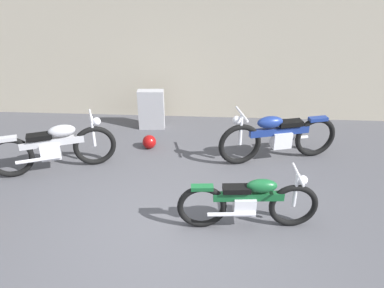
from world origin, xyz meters
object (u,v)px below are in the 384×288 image
object	(u,v)px
motorcycle_blue	(278,136)
motorcycle_silver	(54,147)
motorcycle_green	(249,202)
stone_marker	(151,110)
helmet	(149,142)

from	to	relation	value
motorcycle_blue	motorcycle_silver	bearing A→B (deg)	-6.28
motorcycle_blue	motorcycle_green	world-z (taller)	motorcycle_blue
motorcycle_green	stone_marker	bearing A→B (deg)	116.04
motorcycle_green	motorcycle_silver	bearing A→B (deg)	153.40
motorcycle_blue	motorcycle_green	xyz separation A→B (m)	(-0.63, -1.88, -0.06)
stone_marker	motorcycle_blue	xyz separation A→B (m)	(2.44, -1.19, 0.06)
helmet	motorcycle_silver	bearing A→B (deg)	-148.86
helmet	motorcycle_silver	distance (m)	1.74
stone_marker	helmet	distance (m)	0.94
stone_marker	motorcycle_blue	size ratio (longest dim) A/B	0.39
motorcycle_blue	motorcycle_green	distance (m)	1.98
helmet	motorcycle_silver	world-z (taller)	motorcycle_silver
helmet	motorcycle_green	world-z (taller)	motorcycle_green
helmet	motorcycle_green	size ratio (longest dim) A/B	0.14
motorcycle_blue	motorcycle_green	size ratio (longest dim) A/B	1.11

